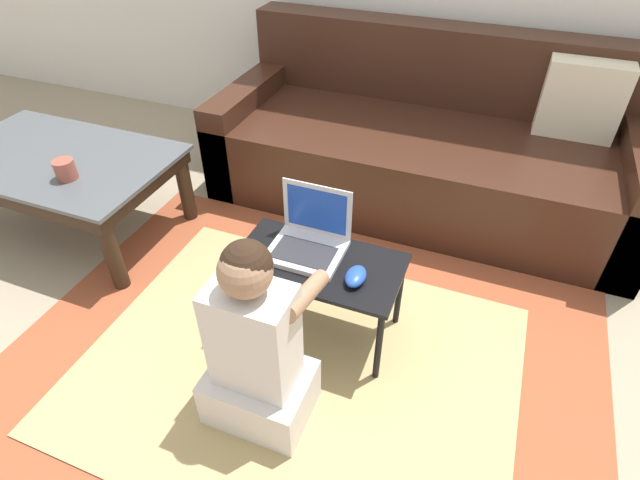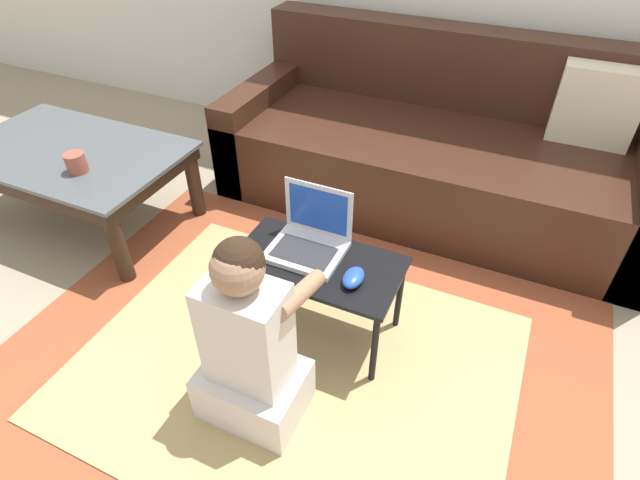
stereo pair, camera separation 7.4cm
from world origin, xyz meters
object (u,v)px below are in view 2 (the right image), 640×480
(laptop, at_px, (309,241))
(cup_on_table, at_px, (76,163))
(person_seated, at_px, (250,347))
(coffee_table, at_px, (72,161))
(couch, at_px, (437,149))
(laptop_desk, at_px, (317,270))
(computer_mouse, at_px, (353,278))

(laptop, bearing_deg, cup_on_table, 179.62)
(person_seated, bearing_deg, coffee_table, 155.89)
(couch, height_order, laptop, couch)
(couch, bearing_deg, cup_on_table, -140.73)
(person_seated, bearing_deg, laptop, 91.65)
(laptop_desk, bearing_deg, person_seated, -96.21)
(couch, xyz_separation_m, laptop, (-0.22, -1.11, 0.12))
(computer_mouse, relative_size, person_seated, 0.15)
(coffee_table, distance_m, cup_on_table, 0.26)
(couch, bearing_deg, laptop, -101.17)
(laptop_desk, height_order, computer_mouse, computer_mouse)
(laptop_desk, distance_m, person_seated, 0.41)
(coffee_table, relative_size, laptop_desk, 1.74)
(laptop_desk, xyz_separation_m, person_seated, (-0.04, -0.41, 0.00))
(laptop_desk, bearing_deg, coffee_table, 172.21)
(coffee_table, relative_size, person_seated, 1.44)
(couch, relative_size, laptop_desk, 3.46)
(person_seated, xyz_separation_m, cup_on_table, (-1.14, 0.47, 0.13))
(person_seated, bearing_deg, laptop_desk, 83.79)
(couch, height_order, person_seated, couch)
(coffee_table, distance_m, computer_mouse, 1.55)
(coffee_table, bearing_deg, laptop, -5.89)
(coffee_table, bearing_deg, computer_mouse, -8.64)
(person_seated, distance_m, cup_on_table, 1.24)
(person_seated, bearing_deg, couch, 82.55)
(laptop_desk, height_order, person_seated, person_seated)
(couch, distance_m, laptop_desk, 1.17)
(coffee_table, relative_size, cup_on_table, 12.19)
(laptop_desk, height_order, cup_on_table, cup_on_table)
(laptop_desk, distance_m, laptop, 0.11)
(coffee_table, xyz_separation_m, laptop, (1.32, -0.14, 0.05))
(couch, distance_m, person_seated, 1.58)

